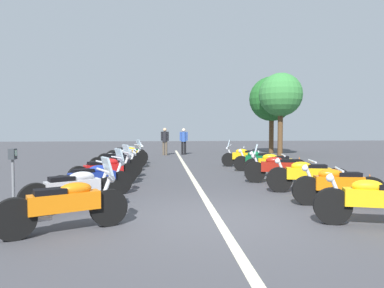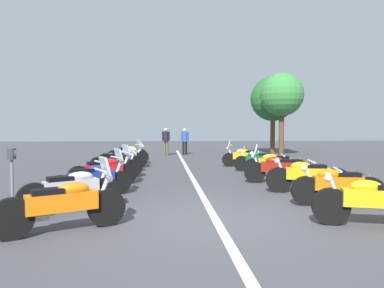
{
  "view_description": "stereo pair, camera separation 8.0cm",
  "coord_description": "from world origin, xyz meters",
  "views": [
    {
      "loc": [
        -6.36,
        1.03,
        1.71
      ],
      "look_at": [
        5.63,
        0.0,
        1.17
      ],
      "focal_mm": 32.44,
      "sensor_mm": 36.0,
      "label": 1
    },
    {
      "loc": [
        -6.36,
        0.95,
        1.71
      ],
      "look_at": [
        5.63,
        0.0,
        1.17
      ],
      "focal_mm": 32.44,
      "sensor_mm": 36.0,
      "label": 2
    }
  ],
  "objects": [
    {
      "name": "roadside_tree_0",
      "position": [
        16.96,
        -6.47,
        3.72
      ],
      "size": [
        3.05,
        3.05,
        5.26
      ],
      "color": "brown",
      "rests_on": "ground_plane"
    },
    {
      "name": "motorcycle_right_row_3",
      "position": [
        4.12,
        -2.6,
        0.48
      ],
      "size": [
        0.87,
        2.17,
        1.22
      ],
      "rotation": [
        0.0,
        0.0,
        1.32
      ],
      "color": "black",
      "rests_on": "ground_plane"
    },
    {
      "name": "traffic_cone_0",
      "position": [
        6.59,
        -4.25,
        0.29
      ],
      "size": [
        0.36,
        0.36,
        0.61
      ],
      "color": "orange",
      "rests_on": "ground_plane"
    },
    {
      "name": "motorcycle_right_row_4",
      "position": [
        5.44,
        -2.89,
        0.46
      ],
      "size": [
        0.83,
        2.17,
        1.0
      ],
      "rotation": [
        0.0,
        0.0,
        1.35
      ],
      "color": "black",
      "rests_on": "ground_plane"
    },
    {
      "name": "bystander_1",
      "position": [
        15.71,
        0.87,
        1.02
      ],
      "size": [
        0.32,
        0.5,
        1.74
      ],
      "rotation": [
        0.0,
        0.0,
        2.8
      ],
      "color": "brown",
      "rests_on": "ground_plane"
    },
    {
      "name": "motorcycle_right_row_2",
      "position": [
        2.48,
        -2.8,
        0.47
      ],
      "size": [
        0.82,
        2.15,
        1.02
      ],
      "rotation": [
        0.0,
        0.0,
        1.35
      ],
      "color": "black",
      "rests_on": "ground_plane"
    },
    {
      "name": "traffic_cone_2",
      "position": [
        1.62,
        -4.0,
        0.29
      ],
      "size": [
        0.36,
        0.36,
        0.61
      ],
      "color": "orange",
      "rests_on": "ground_plane"
    },
    {
      "name": "motorcycle_left_row_5",
      "position": [
        7.14,
        2.79,
        0.46
      ],
      "size": [
        1.15,
        1.92,
        1.0
      ],
      "rotation": [
        0.0,
        0.0,
        -1.07
      ],
      "color": "black",
      "rests_on": "ground_plane"
    },
    {
      "name": "motorcycle_left_row_3",
      "position": [
        3.97,
        2.72,
        0.47
      ],
      "size": [
        1.24,
        1.89,
        1.22
      ],
      "rotation": [
        0.0,
        0.0,
        -1.02
      ],
      "color": "black",
      "rests_on": "ground_plane"
    },
    {
      "name": "ground_plane",
      "position": [
        0.0,
        0.0,
        0.0
      ],
      "size": [
        80.0,
        80.0,
        0.0
      ],
      "primitive_type": "plane",
      "color": "#424247"
    },
    {
      "name": "motorcycle_left_row_4",
      "position": [
        5.54,
        2.64,
        0.46
      ],
      "size": [
        1.06,
        1.86,
        1.0
      ],
      "rotation": [
        0.0,
        0.0,
        -1.11
      ],
      "color": "black",
      "rests_on": "ground_plane"
    },
    {
      "name": "motorcycle_right_row_0",
      "position": [
        -0.7,
        -2.68,
        0.46
      ],
      "size": [
        0.9,
        2.1,
        1.01
      ],
      "rotation": [
        0.0,
        0.0,
        1.28
      ],
      "color": "black",
      "rests_on": "ground_plane"
    },
    {
      "name": "bystander_0",
      "position": [
        16.13,
        -0.36,
        1.0
      ],
      "size": [
        0.32,
        0.53,
        1.71
      ],
      "rotation": [
        0.0,
        0.0,
        3.28
      ],
      "color": "black",
      "rests_on": "ground_plane"
    },
    {
      "name": "parking_meter",
      "position": [
        1.09,
        4.12,
        0.9
      ],
      "size": [
        0.18,
        0.13,
        1.29
      ],
      "rotation": [
        0.0,
        0.0,
        -1.54
      ],
      "color": "slate",
      "rests_on": "ground_plane"
    },
    {
      "name": "lane_centre_stripe",
      "position": [
        6.32,
        0.0,
        0.0
      ],
      "size": [
        27.86,
        0.16,
        0.01
      ],
      "primitive_type": "cube",
      "color": "beige",
      "rests_on": "ground_plane"
    },
    {
      "name": "motorcycle_left_row_8",
      "position": [
        11.69,
        2.84,
        0.45
      ],
      "size": [
        1.15,
        1.95,
        0.99
      ],
      "rotation": [
        0.0,
        0.0,
        -1.09
      ],
      "color": "black",
      "rests_on": "ground_plane"
    },
    {
      "name": "motorcycle_right_row_5",
      "position": [
        7.08,
        -2.77,
        0.45
      ],
      "size": [
        0.84,
        1.95,
        0.99
      ],
      "rotation": [
        0.0,
        0.0,
        1.31
      ],
      "color": "black",
      "rests_on": "ground_plane"
    },
    {
      "name": "motorcycle_left_row_2",
      "position": [
        2.36,
        2.74,
        0.46
      ],
      "size": [
        1.19,
        1.88,
        1.19
      ],
      "rotation": [
        0.0,
        0.0,
        -1.04
      ],
      "color": "black",
      "rests_on": "ground_plane"
    },
    {
      "name": "motorcycle_right_row_6",
      "position": [
        8.75,
        -2.63,
        0.46
      ],
      "size": [
        0.89,
        2.1,
        1.2
      ],
      "rotation": [
        0.0,
        0.0,
        1.3
      ],
      "color": "black",
      "rests_on": "ground_plane"
    },
    {
      "name": "motorcycle_left_row_1",
      "position": [
        0.81,
        2.83,
        0.47
      ],
      "size": [
        1.18,
        1.87,
        1.01
      ],
      "rotation": [
        0.0,
        0.0,
        -1.04
      ],
      "color": "black",
      "rests_on": "ground_plane"
    },
    {
      "name": "motorcycle_left_row_7",
      "position": [
        10.2,
        2.69,
        0.46
      ],
      "size": [
        0.91,
        2.0,
        1.01
      ],
      "rotation": [
        0.0,
        0.0,
        -1.24
      ],
      "color": "black",
      "rests_on": "ground_plane"
    },
    {
      "name": "motorcycle_left_row_6",
      "position": [
        8.54,
        2.69,
        0.48
      ],
      "size": [
        1.02,
        2.05,
        1.23
      ],
      "rotation": [
        0.0,
        0.0,
        -1.18
      ],
      "color": "black",
      "rests_on": "ground_plane"
    },
    {
      "name": "motorcycle_left_row_0",
      "position": [
        -0.56,
        2.6,
        0.47
      ],
      "size": [
        1.12,
        1.96,
        1.22
      ],
      "rotation": [
        0.0,
        0.0,
        -1.1
      ],
      "color": "black",
      "rests_on": "ground_plane"
    },
    {
      "name": "roadside_tree_1",
      "position": [
        14.76,
        -6.33,
        3.77
      ],
      "size": [
        2.69,
        2.69,
        5.15
      ],
      "color": "brown",
      "rests_on": "ground_plane"
    },
    {
      "name": "motorcycle_right_row_1",
      "position": [
        0.93,
        -2.83,
        0.46
      ],
      "size": [
        0.75,
        2.0,
        1.01
      ],
      "rotation": [
        0.0,
        0.0,
        1.39
      ],
      "color": "black",
      "rests_on": "ground_plane"
    }
  ]
}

